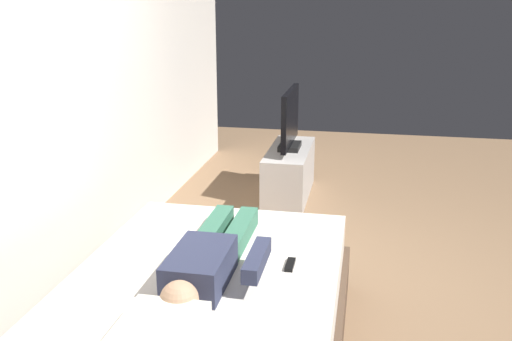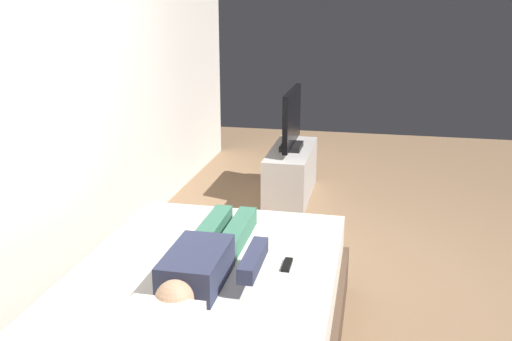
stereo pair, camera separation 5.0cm
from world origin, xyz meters
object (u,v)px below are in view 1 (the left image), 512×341
person (210,258)px  tv_stand (289,173)px  remote (290,265)px  pillow (156,340)px  bed (206,320)px  tv (290,121)px

person → tv_stand: size_ratio=1.15×
remote → pillow: bearing=154.0°
bed → person: 0.36m
bed → pillow: size_ratio=4.26×
tv_stand → tv: bearing=-166.0°
remote → tv_stand: 2.67m
person → tv_stand: person is taller
bed → tv: (2.80, -0.06, 0.52)m
bed → tv_stand: bearing=-1.3°
pillow → tv: tv is taller
tv_stand → bed: bearing=178.7°
bed → person: bearing=-41.2°
tv → person: bearing=179.2°
person → tv: 2.78m
bed → tv: 2.85m
person → remote: bearing=-69.5°
pillow → tv_stand: 3.52m
pillow → person: size_ratio=0.38×
remote → tv: tv is taller
tv_stand → pillow: bearing=179.0°
pillow → tv_stand: pillow is taller
pillow → person: (0.73, -0.03, 0.02)m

